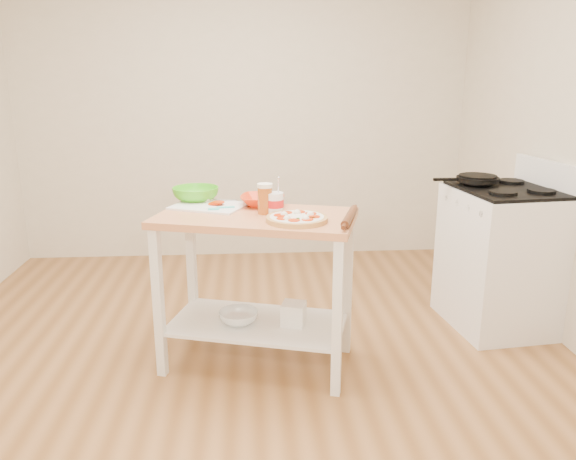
# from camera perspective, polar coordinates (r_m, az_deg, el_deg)

# --- Properties ---
(room_shell) EXTENTS (4.04, 4.54, 2.74)m
(room_shell) POSITION_cam_1_polar(r_m,az_deg,el_deg) (2.87, -4.88, 9.63)
(room_shell) COLOR #9C6939
(room_shell) RESTS_ON ground
(prep_island) EXTENTS (1.19, 0.86, 0.90)m
(prep_island) POSITION_cam_1_polar(r_m,az_deg,el_deg) (3.16, -3.21, -2.94)
(prep_island) COLOR tan
(prep_island) RESTS_ON ground
(gas_stove) EXTENTS (0.68, 0.77, 1.11)m
(gas_stove) POSITION_cam_1_polar(r_m,az_deg,el_deg) (3.97, 20.76, -2.62)
(gas_stove) COLOR white
(gas_stove) RESTS_ON ground
(skillet) EXTENTS (0.43, 0.28, 0.03)m
(skillet) POSITION_cam_1_polar(r_m,az_deg,el_deg) (3.93, 18.62, 4.92)
(skillet) COLOR black
(skillet) RESTS_ON gas_stove
(pizza) EXTENTS (0.32, 0.32, 0.05)m
(pizza) POSITION_cam_1_polar(r_m,az_deg,el_deg) (2.93, 0.92, 1.21)
(pizza) COLOR tan
(pizza) RESTS_ON prep_island
(cutting_board) EXTENTS (0.49, 0.44, 0.04)m
(cutting_board) POSITION_cam_1_polar(r_m,az_deg,el_deg) (3.29, -7.99, 2.49)
(cutting_board) COLOR white
(cutting_board) RESTS_ON prep_island
(spatula) EXTENTS (0.15, 0.06, 0.01)m
(spatula) POSITION_cam_1_polar(r_m,az_deg,el_deg) (3.18, -6.91, 2.24)
(spatula) COLOR #4ADAD1
(spatula) RESTS_ON cutting_board
(knife) EXTENTS (0.27, 0.06, 0.01)m
(knife) POSITION_cam_1_polar(r_m,az_deg,el_deg) (3.41, -8.06, 3.10)
(knife) COLOR silver
(knife) RESTS_ON cutting_board
(orange_bowl) EXTENTS (0.29, 0.29, 0.06)m
(orange_bowl) POSITION_cam_1_polar(r_m,az_deg,el_deg) (3.29, -2.61, 3.01)
(orange_bowl) COLOR red
(orange_bowl) RESTS_ON prep_island
(green_bowl) EXTENTS (0.38, 0.38, 0.09)m
(green_bowl) POSITION_cam_1_polar(r_m,az_deg,el_deg) (3.44, -9.36, 3.60)
(green_bowl) COLOR #47BD1B
(green_bowl) RESTS_ON prep_island
(beer_pint) EXTENTS (0.08, 0.08, 0.17)m
(beer_pint) POSITION_cam_1_polar(r_m,az_deg,el_deg) (3.08, -2.36, 3.21)
(beer_pint) COLOR #AD5319
(beer_pint) RESTS_ON prep_island
(yogurt_tub) EXTENTS (0.10, 0.10, 0.21)m
(yogurt_tub) POSITION_cam_1_polar(r_m,az_deg,el_deg) (3.09, -1.35, 2.75)
(yogurt_tub) COLOR white
(yogurt_tub) RESTS_ON prep_island
(rolling_pin) EXTENTS (0.15, 0.36, 0.04)m
(rolling_pin) POSITION_cam_1_polar(r_m,az_deg,el_deg) (2.96, 6.28, 1.34)
(rolling_pin) COLOR #5B2C14
(rolling_pin) RESTS_ON prep_island
(shelf_glass_bowl) EXTENTS (0.23, 0.23, 0.07)m
(shelf_glass_bowl) POSITION_cam_1_polar(r_m,az_deg,el_deg) (3.27, -5.04, -8.81)
(shelf_glass_bowl) COLOR silver
(shelf_glass_bowl) RESTS_ON prep_island
(shelf_bin) EXTENTS (0.16, 0.16, 0.13)m
(shelf_bin) POSITION_cam_1_polar(r_m,az_deg,el_deg) (3.24, 0.57, -8.50)
(shelf_bin) COLOR white
(shelf_bin) RESTS_ON prep_island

